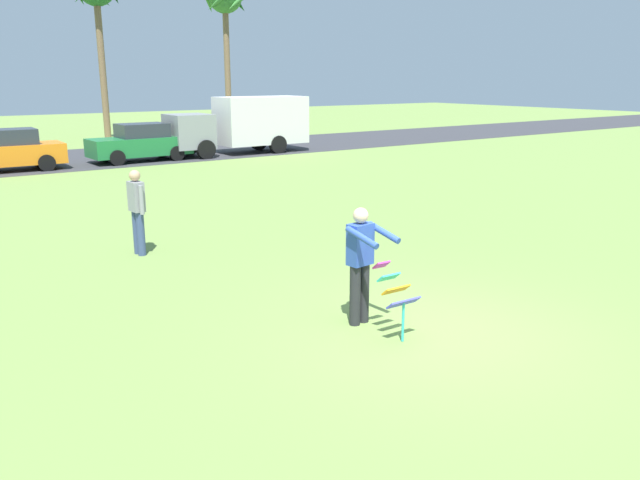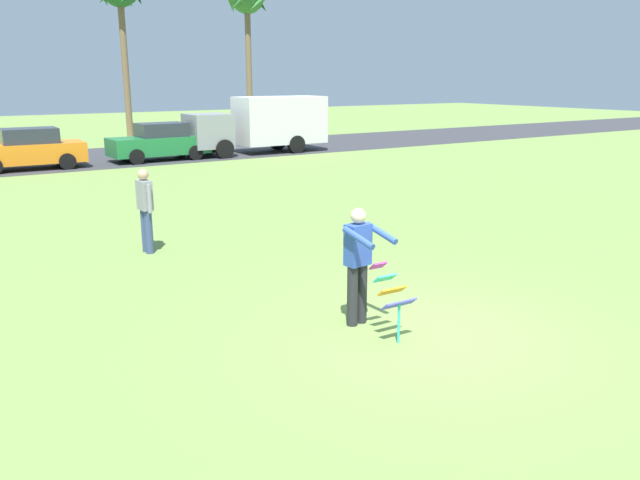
% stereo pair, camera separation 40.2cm
% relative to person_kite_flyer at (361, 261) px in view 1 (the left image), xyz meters
% --- Properties ---
extents(ground_plane, '(120.00, 120.00, 0.00)m').
position_rel_person_kite_flyer_xyz_m(ground_plane, '(0.65, -0.83, -0.95)').
color(ground_plane, olive).
extents(road_strip, '(120.00, 8.00, 0.01)m').
position_rel_person_kite_flyer_xyz_m(road_strip, '(0.65, 22.29, -0.95)').
color(road_strip, '#38383D').
rests_on(road_strip, ground).
extents(person_kite_flyer, '(0.60, 0.70, 1.73)m').
position_rel_person_kite_flyer_xyz_m(person_kite_flyer, '(0.00, 0.00, 0.00)').
color(person_kite_flyer, '#26262B').
rests_on(person_kite_flyer, ground).
extents(kite_held, '(0.51, 0.64, 1.03)m').
position_rel_person_kite_flyer_xyz_m(kite_held, '(0.07, -0.68, -0.28)').
color(kite_held, '#D83399').
rests_on(kite_held, ground).
extents(parked_car_orange, '(4.23, 1.89, 1.60)m').
position_rel_person_kite_flyer_xyz_m(parked_car_orange, '(-1.44, 19.88, -0.18)').
color(parked_car_orange, orange).
rests_on(parked_car_orange, ground).
extents(parked_car_green, '(4.26, 1.95, 1.60)m').
position_rel_person_kite_flyer_xyz_m(parked_car_green, '(3.83, 19.89, -0.18)').
color(parked_car_green, '#1E7238').
rests_on(parked_car_green, ground).
extents(parked_truck_grey_van, '(6.70, 2.12, 2.62)m').
position_rel_person_kite_flyer_xyz_m(parked_truck_grey_van, '(8.95, 19.89, 0.46)').
color(parked_truck_grey_van, gray).
rests_on(parked_truck_grey_van, ground).
extents(palm_tree_far_left, '(2.58, 2.71, 9.29)m').
position_rel_person_kite_flyer_xyz_m(palm_tree_far_left, '(12.85, 29.24, 6.86)').
color(palm_tree_far_left, brown).
rests_on(palm_tree_far_left, ground).
extents(person_walker_near, '(0.25, 0.57, 1.73)m').
position_rel_person_kite_flyer_xyz_m(person_walker_near, '(-1.35, 5.50, -0.02)').
color(person_walker_near, '#384772').
rests_on(person_walker_near, ground).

